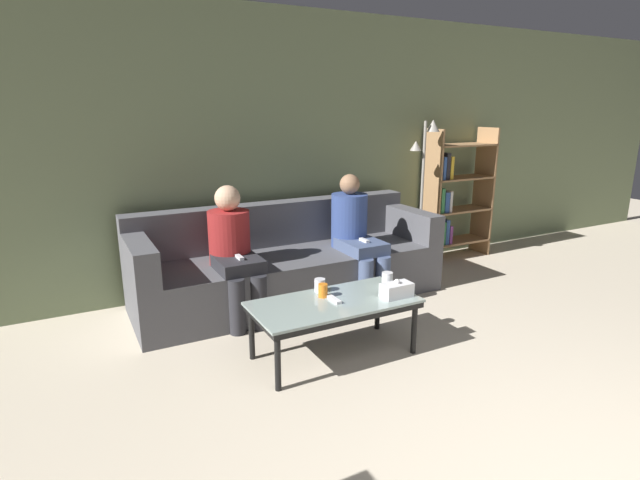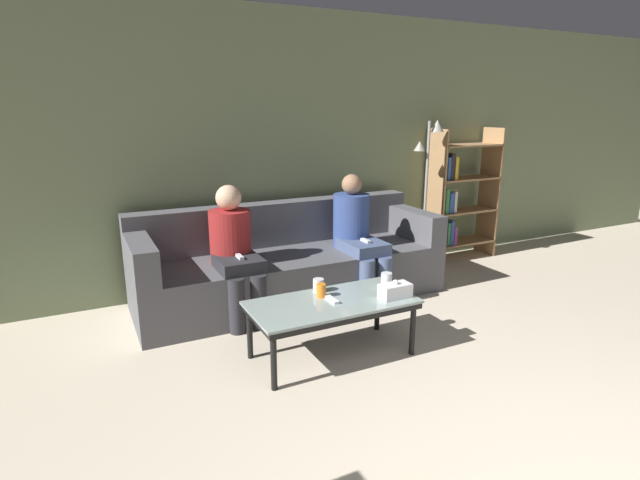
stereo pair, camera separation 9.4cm
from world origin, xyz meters
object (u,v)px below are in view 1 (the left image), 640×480
game_remote (334,299)px  standing_lamp (423,180)px  coffee_table (334,306)px  cup_near_left (320,285)px  bookshelf (451,197)px  cup_far_center (387,279)px  couch (289,265)px  cup_near_right (323,291)px  seated_person_mid_left (355,232)px  tissue_box (397,290)px  seated_person_left_end (234,248)px

game_remote → standing_lamp: (1.83, 1.33, 0.54)m
coffee_table → standing_lamp: 2.34m
cup_near_left → bookshelf: size_ratio=0.07×
cup_far_center → couch: bearing=105.4°
coffee_table → cup_near_right: (-0.03, 0.10, 0.09)m
cup_near_left → seated_person_mid_left: bearing=44.7°
tissue_box → seated_person_mid_left: size_ratio=0.20×
cup_near_right → cup_near_left: bearing=73.8°
couch → seated_person_left_end: 0.68m
cup_far_center → bookshelf: bearing=36.9°
couch → cup_near_left: 1.00m
cup_far_center → seated_person_mid_left: 0.94m
coffee_table → standing_lamp: size_ratio=0.73×
cup_near_left → game_remote: (0.00, -0.20, -0.04)m
standing_lamp → couch: bearing=-174.7°
cup_far_center → standing_lamp: bearing=43.3°
cup_near_left → standing_lamp: bearing=31.6°
coffee_table → seated_person_mid_left: (0.76, 0.96, 0.23)m
cup_near_right → standing_lamp: (1.86, 1.23, 0.50)m
bookshelf → seated_person_left_end: 2.80m
cup_far_center → seated_person_left_end: size_ratio=0.10×
coffee_table → tissue_box: bearing=-18.2°
cup_far_center → standing_lamp: (1.33, 1.26, 0.50)m
tissue_box → bookshelf: bookshelf is taller
couch → cup_near_left: couch is taller
cup_near_left → cup_far_center: size_ratio=0.90×
bookshelf → seated_person_left_end: bookshelf is taller
standing_lamp → seated_person_mid_left: size_ratio=1.41×
coffee_table → standing_lamp: bearing=36.0°
couch → cup_near_right: bearing=-101.6°
coffee_table → cup_near_right: bearing=108.8°
seated_person_left_end → couch: bearing=19.5°
tissue_box → standing_lamp: 2.09m
tissue_box → game_remote: (-0.42, 0.14, -0.04)m
coffee_table → seated_person_mid_left: bearing=51.6°
coffee_table → seated_person_mid_left: size_ratio=1.03×
tissue_box → game_remote: tissue_box is taller
cup_near_left → coffee_table: bearing=-89.0°
standing_lamp → seated_person_mid_left: bearing=-161.0°
couch → seated_person_left_end: (-0.58, -0.20, 0.29)m
coffee_table → bookshelf: 2.80m
bookshelf → seated_person_mid_left: bearing=-162.3°
seated_person_left_end → standing_lamp: bearing=9.2°
game_remote → cup_near_right: bearing=108.8°
cup_near_right → seated_person_mid_left: bearing=47.3°
couch → standing_lamp: bearing=5.3°
bookshelf → standing_lamp: standing_lamp is taller
couch → cup_far_center: 1.16m
cup_near_left → seated_person_left_end: size_ratio=0.09×
coffee_table → seated_person_mid_left: seated_person_mid_left is taller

